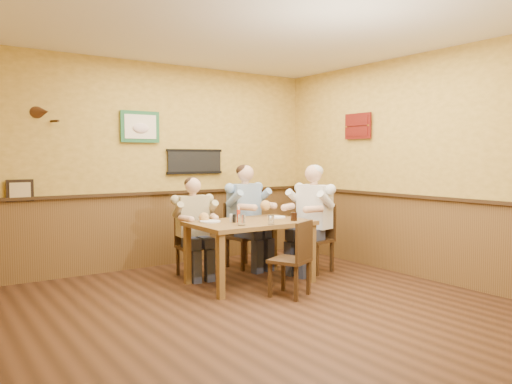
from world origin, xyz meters
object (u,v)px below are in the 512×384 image
chair_right_end (314,238)px  diner_blue_polo (244,222)px  diner_white_elder (314,224)px  chair_back_right (244,235)px  water_glass_left (242,220)px  chair_back_left (193,245)px  chair_near_side (290,258)px  diner_tan_shirt (193,232)px  pepper_shaker (234,218)px  water_glass_mid (271,220)px  hot_sauce_bottle (239,215)px  dining_table (250,229)px  cola_tumbler (294,217)px  salt_shaker (231,218)px

chair_right_end → diner_blue_polo: bearing=-152.9°
diner_white_elder → chair_back_right: bearing=-152.9°
chair_back_right → water_glass_left: (-0.70, -1.02, 0.37)m
chair_back_left → diner_blue_polo: diner_blue_polo is taller
chair_near_side → water_glass_left: water_glass_left is taller
chair_near_side → water_glass_left: bearing=-78.7°
diner_blue_polo → diner_tan_shirt: bearing=177.7°
diner_white_elder → pepper_shaker: size_ratio=13.11×
water_glass_left → pepper_shaker: water_glass_left is taller
water_glass_left → pepper_shaker: size_ratio=1.28×
diner_tan_shirt → pepper_shaker: bearing=-68.7°
chair_right_end → water_glass_mid: (-0.99, -0.39, 0.36)m
hot_sauce_bottle → pepper_shaker: hot_sauce_bottle is taller
chair_right_end → diner_white_elder: 0.19m
chair_right_end → dining_table: bearing=-101.7°
dining_table → cola_tumbler: 0.54m
chair_back_left → water_glass_mid: size_ratio=7.37×
chair_back_right → diner_tan_shirt: size_ratio=0.78×
chair_near_side → diner_tan_shirt: (-0.45, 1.40, 0.15)m
hot_sauce_bottle → chair_back_left: bearing=109.2°
water_glass_mid → pepper_shaker: size_ratio=1.11×
salt_shaker → diner_tan_shirt: bearing=105.8°
chair_back_right → water_glass_left: bearing=-131.4°
pepper_shaker → water_glass_mid: bearing=-56.1°
chair_back_left → diner_tan_shirt: (0.00, 0.00, 0.17)m
chair_back_left → pepper_shaker: 0.82m
diner_white_elder → water_glass_mid: 1.08m
chair_back_left → chair_right_end: bearing=-19.1°
water_glass_left → water_glass_mid: (0.32, -0.13, -0.01)m
water_glass_mid → cola_tumbler: (0.42, 0.11, -0.00)m
chair_right_end → water_glass_left: bearing=-90.7°
dining_table → chair_right_end: (1.02, 0.01, -0.21)m
cola_tumbler → salt_shaker: (-0.68, 0.33, -0.00)m
chair_back_right → hot_sauce_bottle: (-0.58, -0.77, 0.39)m
chair_back_left → diner_white_elder: 1.61m
chair_back_left → pepper_shaker: pepper_shaker is taller
diner_tan_shirt → water_glass_mid: 1.19m
chair_back_left → water_glass_mid: (0.44, -1.08, 0.41)m
hot_sauce_bottle → pepper_shaker: 0.07m
cola_tumbler → salt_shaker: 0.76m
diner_blue_polo → salt_shaker: (-0.64, -0.70, 0.16)m
dining_table → pepper_shaker: (-0.23, -0.00, 0.14)m
cola_tumbler → chair_near_side: bearing=-133.2°
chair_back_right → chair_near_side: chair_back_right is taller
chair_near_side → hot_sauce_bottle: (-0.21, 0.70, 0.42)m
salt_shaker → diner_white_elder: bearing=-2.1°
dining_table → pepper_shaker: bearing=-179.3°
chair_back_left → water_glass_left: (0.12, -0.95, 0.42)m
chair_right_end → pepper_shaker: chair_right_end is taller
water_glass_left → pepper_shaker: bearing=76.4°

